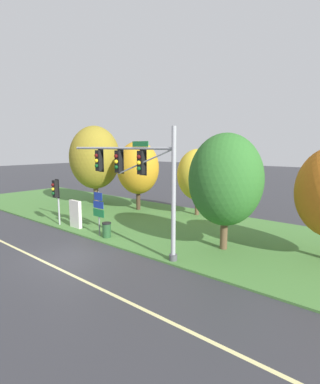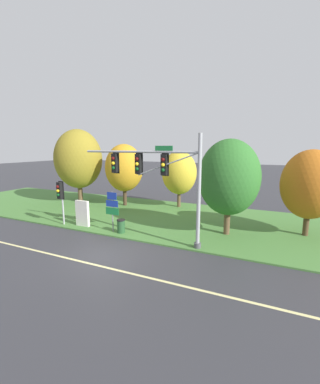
{
  "view_description": "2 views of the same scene",
  "coord_description": "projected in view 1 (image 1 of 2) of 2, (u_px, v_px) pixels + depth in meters",
  "views": [
    {
      "loc": [
        13.18,
        -8.27,
        5.66
      ],
      "look_at": [
        2.33,
        4.52,
        3.11
      ],
      "focal_mm": 28.0,
      "sensor_mm": 36.0,
      "label": 1
    },
    {
      "loc": [
        8.54,
        -10.77,
        5.89
      ],
      "look_at": [
        1.34,
        4.62,
        2.87
      ],
      "focal_mm": 24.0,
      "sensor_mm": 36.0,
      "label": 2
    }
  ],
  "objects": [
    {
      "name": "pedestrian_signal_near_kerb",
      "position": [
        56.0,
        192.0,
        21.08
      ],
      "size": [
        0.46,
        0.55,
        3.29
      ],
      "color": "#9EA0A5",
      "rests_on": "grass_verge"
    },
    {
      "name": "tree_left_of_mast",
      "position": [
        138.0,
        168.0,
        26.2
      ],
      "size": [
        3.69,
        3.69,
        6.04
      ],
      "color": "#423021",
      "rests_on": "grass_verge"
    },
    {
      "name": "route_sign_post",
      "position": [
        99.0,
        208.0,
        18.62
      ],
      "size": [
        1.03,
        0.08,
        2.81
      ],
      "color": "slate",
      "rests_on": "grass_verge"
    },
    {
      "name": "trash_bin",
      "position": [
        107.0,
        230.0,
        18.5
      ],
      "size": [
        0.56,
        0.56,
        0.93
      ],
      "color": "#234C28",
      "rests_on": "grass_verge"
    },
    {
      "name": "grass_verge",
      "position": [
        169.0,
        225.0,
        21.72
      ],
      "size": [
        48.0,
        11.5,
        0.1
      ],
      "primitive_type": "cube",
      "color": "#477A38",
      "rests_on": "ground"
    },
    {
      "name": "tree_behind_signpost",
      "position": [
        197.0,
        175.0,
        24.2
      ],
      "size": [
        3.31,
        3.31,
        5.39
      ],
      "color": "brown",
      "rests_on": "grass_verge"
    },
    {
      "name": "tree_nearest_road",
      "position": [
        95.0,
        158.0,
        28.77
      ],
      "size": [
        4.81,
        4.81,
        7.53
      ],
      "color": "brown",
      "rests_on": "grass_verge"
    },
    {
      "name": "ground_plane",
      "position": [
        70.0,
        257.0,
        15.51
      ],
      "size": [
        160.0,
        160.0,
        0.0
      ],
      "primitive_type": "plane",
      "color": "#333338"
    },
    {
      "name": "info_kiosk",
      "position": [
        75.0,
        214.0,
        20.67
      ],
      "size": [
        1.1,
        0.24,
        1.9
      ],
      "color": "silver",
      "rests_on": "grass_verge"
    },
    {
      "name": "lane_stripe",
      "position": [
        48.0,
        264.0,
        14.61
      ],
      "size": [
        36.0,
        0.16,
        0.01
      ],
      "primitive_type": "cube",
      "color": "beige",
      "rests_on": "ground"
    },
    {
      "name": "tree_mid_verge",
      "position": [
        226.0,
        180.0,
        15.91
      ],
      "size": [
        3.95,
        3.95,
        6.29
      ],
      "color": "brown",
      "rests_on": "grass_verge"
    },
    {
      "name": "traffic_signal_mast",
      "position": [
        136.0,
        172.0,
        15.74
      ],
      "size": [
        7.93,
        0.49,
        6.51
      ],
      "color": "#9EA0A5",
      "rests_on": "grass_verge"
    }
  ]
}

